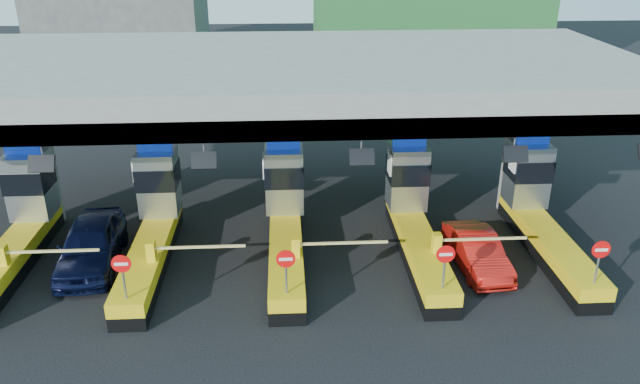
{
  "coord_description": "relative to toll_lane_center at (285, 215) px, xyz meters",
  "views": [
    {
      "loc": [
        0.05,
        -21.46,
        11.77
      ],
      "look_at": [
        1.33,
        0.0,
        2.47
      ],
      "focal_mm": 35.0,
      "sensor_mm": 36.0,
      "label": 1
    }
  ],
  "objects": [
    {
      "name": "ground",
      "position": [
        -0.0,
        -0.28,
        -1.4
      ],
      "size": [
        120.0,
        120.0,
        0.0
      ],
      "primitive_type": "plane",
      "color": "black",
      "rests_on": "ground"
    },
    {
      "name": "toll_canopy",
      "position": [
        -0.0,
        2.59,
        4.74
      ],
      "size": [
        28.0,
        12.09,
        7.0
      ],
      "color": "slate",
      "rests_on": "ground"
    },
    {
      "name": "toll_lane_far_left",
      "position": [
        -10.0,
        0.0,
        0.0
      ],
      "size": [
        4.43,
        8.0,
        4.16
      ],
      "color": "black",
      "rests_on": "ground"
    },
    {
      "name": "toll_lane_left",
      "position": [
        -5.0,
        0.0,
        0.0
      ],
      "size": [
        4.43,
        8.0,
        4.16
      ],
      "color": "black",
      "rests_on": "ground"
    },
    {
      "name": "toll_lane_center",
      "position": [
        0.0,
        0.0,
        0.0
      ],
      "size": [
        4.43,
        8.0,
        4.16
      ],
      "color": "black",
      "rests_on": "ground"
    },
    {
      "name": "toll_lane_right",
      "position": [
        5.0,
        0.0,
        0.0
      ],
      "size": [
        4.43,
        8.0,
        4.16
      ],
      "color": "black",
      "rests_on": "ground"
    },
    {
      "name": "toll_lane_far_right",
      "position": [
        10.0,
        0.0,
        0.0
      ],
      "size": [
        4.43,
        8.0,
        4.16
      ],
      "color": "black",
      "rests_on": "ground"
    },
    {
      "name": "van",
      "position": [
        -7.18,
        -0.94,
        -0.53
      ],
      "size": [
        2.42,
        5.23,
        1.74
      ],
      "primitive_type": "imported",
      "rotation": [
        0.0,
        0.0,
        0.07
      ],
      "color": "black",
      "rests_on": "ground"
    },
    {
      "name": "red_car",
      "position": [
        7.01,
        -1.99,
        -0.72
      ],
      "size": [
        1.74,
        4.21,
        1.36
      ],
      "primitive_type": "imported",
      "rotation": [
        0.0,
        0.0,
        0.07
      ],
      "color": "red",
      "rests_on": "ground"
    }
  ]
}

